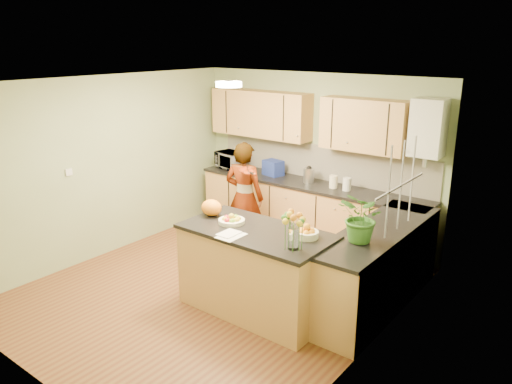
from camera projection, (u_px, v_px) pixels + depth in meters
The scene contains 28 objects.
floor at pixel (216, 290), 6.13m from camera, with size 4.50×4.50×0.00m, color brown.
ceiling at pixel (211, 82), 5.40m from camera, with size 4.00×4.50×0.02m, color silver.
wall_back at pixel (315, 158), 7.47m from camera, with size 4.00×0.02×2.50m, color gray.
wall_front at pixel (27, 257), 4.06m from camera, with size 4.00×0.02×2.50m, color gray.
wall_left at pixel (107, 167), 6.94m from camera, with size 0.02×4.50×2.50m, color gray.
wall_right at pixel (374, 232), 4.60m from camera, with size 0.02×4.50×2.50m, color gray.
back_counter at pixel (308, 213), 7.41m from camera, with size 3.64×0.62×0.94m.
right_counter at pixel (377, 268), 5.64m from camera, with size 0.62×2.24×0.94m.
splashback at pixel (320, 162), 7.41m from camera, with size 3.60×0.02×0.52m, color white.
upper_cabinets at pixel (300, 118), 7.27m from camera, with size 3.20×0.34×0.70m.
boiler at pixel (428, 128), 6.16m from camera, with size 0.40×0.30×0.86m.
window_right at pixel (401, 186), 4.97m from camera, with size 0.01×1.30×1.05m.
light_switch at pixel (69, 172), 6.46m from camera, with size 0.02×0.09×0.09m, color silver.
ceiling_lamp at pixel (229, 84), 5.64m from camera, with size 0.30×0.30×0.07m.
peninsula_island at pixel (256, 270), 5.55m from camera, with size 1.68×0.86×0.97m.
fruit_dish at pixel (232, 219), 5.60m from camera, with size 0.30×0.30×0.10m.
orange_bowl at pixel (307, 232), 5.19m from camera, with size 0.25×0.25×0.14m.
flower_vase at pixel (294, 218), 4.83m from camera, with size 0.26×0.26×0.49m.
orange_bag at pixel (212, 208), 5.83m from camera, with size 0.26×0.22×0.19m, color orange.
papers at pixel (231, 236), 5.24m from camera, with size 0.22×0.30×0.01m, color white.
violinist at pixel (244, 197), 7.08m from camera, with size 0.58×0.38×1.60m, color #E0A189.
violin at pixel (245, 170), 6.66m from camera, with size 0.61×0.24×0.12m, color #510A05, non-canonical shape.
microwave at pixel (231, 160), 8.08m from camera, with size 0.48×0.33×0.27m, color silver.
blue_box at pixel (273, 168), 7.67m from camera, with size 0.29×0.21×0.23m, color navy.
kettle at pixel (309, 175), 7.27m from camera, with size 0.16×0.16×0.29m.
jar_cream at pixel (333, 182), 7.01m from camera, with size 0.12×0.12×0.18m, color #F2E6C2.
jar_white at pixel (347, 184), 6.89m from camera, with size 0.12×0.12×0.18m, color silver.
potted_plant at pixel (363, 218), 5.08m from camera, with size 0.48×0.42×0.53m, color #377025.
Camera 1 is at (3.76, -4.06, 2.94)m, focal length 35.00 mm.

